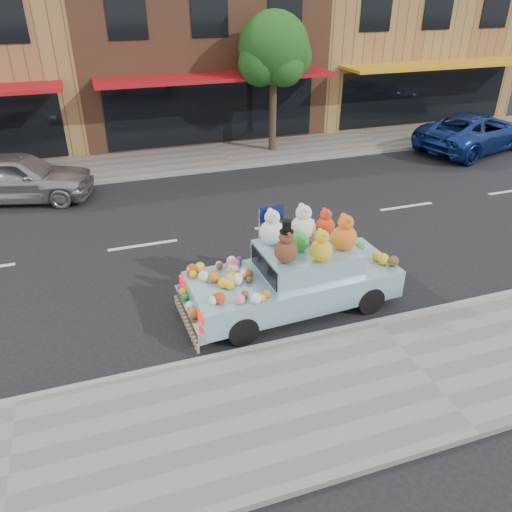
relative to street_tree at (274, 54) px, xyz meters
name	(u,v)px	position (x,y,z in m)	size (l,w,h in m)	color
ground	(285,224)	(-2.03, -6.55, -3.69)	(120.00, 120.00, 0.00)	black
near_sidewalk	(421,372)	(-2.03, -13.05, -3.63)	(60.00, 3.00, 0.12)	gray
far_sidewalk	(224,156)	(-2.03, -0.05, -3.63)	(60.00, 3.00, 0.12)	gray
near_kerb	(376,323)	(-2.03, -11.55, -3.63)	(60.00, 0.12, 0.13)	gray
far_kerb	(235,167)	(-2.03, -1.55, -3.63)	(60.00, 0.12, 0.13)	gray
storefront_mid	(189,42)	(-2.03, 5.42, -0.05)	(10.00, 9.80, 7.30)	brown
storefront_right	(385,35)	(7.97, 5.42, -0.05)	(10.00, 9.80, 7.30)	#9E7542
street_tree	(274,54)	(0.00, 0.00, 0.00)	(3.00, 2.70, 5.22)	#38281C
car_silver	(18,177)	(-9.21, -2.19, -2.94)	(1.79, 4.44, 1.51)	#9F9FA4
car_blue	(476,132)	(7.83, -2.36, -2.95)	(2.48, 5.37, 1.49)	navy
art_car	(295,273)	(-3.34, -10.36, -2.89)	(4.56, 1.97, 2.22)	black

